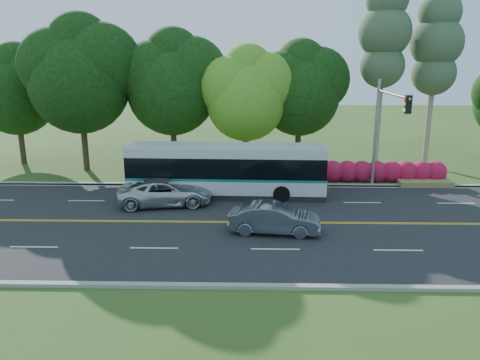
{
  "coord_description": "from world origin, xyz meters",
  "views": [
    {
      "loc": [
        -1.66,
        -23.05,
        8.47
      ],
      "look_at": [
        -2.22,
        2.0,
        1.76
      ],
      "focal_mm": 35.0,
      "sensor_mm": 36.0,
      "label": 1
    }
  ],
  "objects_px": {
    "traffic_signal": "(385,120)",
    "transit_bus": "(226,171)",
    "sedan": "(274,218)",
    "suv": "(165,192)"
  },
  "relations": [
    {
      "from": "sedan",
      "to": "suv",
      "type": "bearing_deg",
      "value": 60.67
    },
    {
      "from": "traffic_signal",
      "to": "transit_bus",
      "type": "relative_size",
      "value": 0.58
    },
    {
      "from": "transit_bus",
      "to": "sedan",
      "type": "relative_size",
      "value": 2.7
    },
    {
      "from": "sedan",
      "to": "traffic_signal",
      "type": "bearing_deg",
      "value": -39.41
    },
    {
      "from": "traffic_signal",
      "to": "transit_bus",
      "type": "distance_m",
      "value": 10.14
    },
    {
      "from": "transit_bus",
      "to": "suv",
      "type": "relative_size",
      "value": 2.24
    },
    {
      "from": "traffic_signal",
      "to": "transit_bus",
      "type": "xyz_separation_m",
      "value": [
        -9.64,
        -0.58,
        -3.09
      ]
    },
    {
      "from": "traffic_signal",
      "to": "suv",
      "type": "bearing_deg",
      "value": -169.0
    },
    {
      "from": "traffic_signal",
      "to": "transit_bus",
      "type": "bearing_deg",
      "value": -176.54
    },
    {
      "from": "traffic_signal",
      "to": "sedan",
      "type": "bearing_deg",
      "value": -135.39
    }
  ]
}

